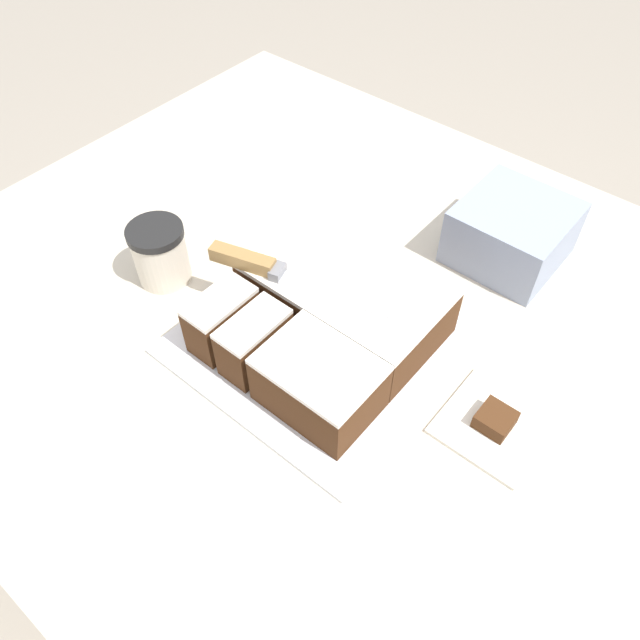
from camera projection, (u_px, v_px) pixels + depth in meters
The scene contains 9 objects.
ground_plane at pixel (340, 550), 1.63m from camera, with size 8.00×8.00×0.00m, color #9E9384.
countertop at pixel (345, 468), 1.28m from camera, with size 1.40×1.10×0.91m.
cake_board at pixel (320, 340), 0.91m from camera, with size 0.36×0.35×0.01m.
cake at pixel (324, 320), 0.88m from camera, with size 0.29×0.28×0.08m.
knife at pixel (268, 268), 0.88m from camera, with size 0.29×0.11×0.02m.
coffee_cup at pixel (160, 253), 0.97m from camera, with size 0.09×0.09×0.10m.
paper_napkin at pixel (493, 425), 0.82m from camera, with size 0.13×0.13×0.01m.
brownie at pixel (495, 420), 0.81m from camera, with size 0.05×0.05×0.02m.
storage_box at pixel (512, 233), 1.00m from camera, with size 0.16×0.17×0.10m.
Camera 1 is at (0.35, -0.50, 1.63)m, focal length 35.00 mm.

